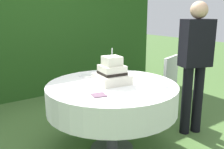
{
  "coord_description": "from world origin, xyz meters",
  "views": [
    {
      "loc": [
        -1.54,
        -2.09,
        1.5
      ],
      "look_at": [
        0.01,
        0.02,
        0.85
      ],
      "focal_mm": 41.62,
      "sensor_mm": 36.0,
      "label": 1
    }
  ],
  "objects": [
    {
      "name": "garden_chair",
      "position": [
        1.12,
        0.3,
        0.54
      ],
      "size": [
        0.51,
        0.51,
        0.89
      ],
      "color": "white",
      "rests_on": "ground_plane"
    },
    {
      "name": "serving_plate_left",
      "position": [
        0.2,
        0.48,
        0.75
      ],
      "size": [
        0.1,
        0.1,
        0.01
      ],
      "primitive_type": "cylinder",
      "color": "white",
      "rests_on": "cake_table"
    },
    {
      "name": "napkin_stack",
      "position": [
        -0.31,
        -0.22,
        0.75
      ],
      "size": [
        0.15,
        0.15,
        0.01
      ],
      "primitive_type": "cube",
      "rotation": [
        0.0,
        0.0,
        -0.23
      ],
      "color": "#6B4C60",
      "rests_on": "cake_table"
    },
    {
      "name": "cake_table",
      "position": [
        0.0,
        0.0,
        0.61
      ],
      "size": [
        1.37,
        1.37,
        0.75
      ],
      "color": "#4C4C51",
      "rests_on": "ground_plane"
    },
    {
      "name": "foliage_hedge",
      "position": [
        0.0,
        2.51,
        1.44
      ],
      "size": [
        5.19,
        0.63,
        2.87
      ],
      "primitive_type": "cube",
      "color": "#234C19",
      "rests_on": "ground_plane"
    },
    {
      "name": "standing_person",
      "position": [
        1.04,
        -0.25,
        0.93
      ],
      "size": [
        0.41,
        0.31,
        1.6
      ],
      "color": "black",
      "rests_on": "ground_plane"
    },
    {
      "name": "ground_plane",
      "position": [
        0.0,
        0.0,
        0.0
      ],
      "size": [
        20.0,
        20.0,
        0.0
      ],
      "primitive_type": "plane",
      "color": "#476B33"
    },
    {
      "name": "wedding_cake",
      "position": [
        0.03,
        0.04,
        0.86
      ],
      "size": [
        0.36,
        0.36,
        0.38
      ],
      "color": "silver",
      "rests_on": "cake_table"
    },
    {
      "name": "serving_plate_far",
      "position": [
        -0.05,
        0.47,
        0.75
      ],
      "size": [
        0.15,
        0.15,
        0.01
      ],
      "primitive_type": "cylinder",
      "color": "white",
      "rests_on": "cake_table"
    },
    {
      "name": "serving_plate_near",
      "position": [
        0.37,
        -0.38,
        0.75
      ],
      "size": [
        0.1,
        0.1,
        0.01
      ],
      "primitive_type": "cylinder",
      "color": "white",
      "rests_on": "cake_table"
    }
  ]
}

